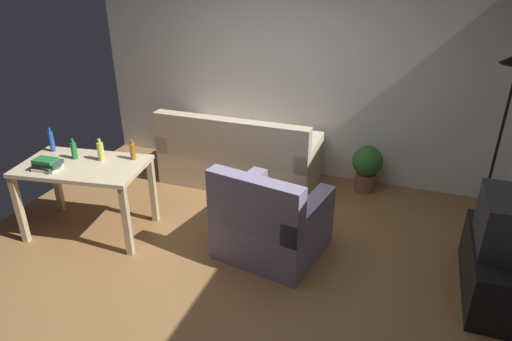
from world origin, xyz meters
name	(u,v)px	position (x,y,z in m)	size (l,w,h in m)	color
ground_plane	(228,264)	(0.00, 0.00, -0.01)	(5.20, 4.40, 0.02)	olive
wall_rear	(295,68)	(0.00, 2.20, 1.35)	(5.20, 0.10, 2.70)	silver
couch	(239,160)	(-0.51, 1.59, 0.31)	(1.89, 0.84, 0.92)	beige
tv_stand	(494,269)	(2.25, 0.38, 0.24)	(0.44, 1.10, 0.48)	black
tv	(508,222)	(2.25, 0.38, 0.70)	(0.41, 0.60, 0.44)	#2D2D33
torchiere_lamp	(510,96)	(2.25, 1.50, 1.41)	(0.32, 0.32, 1.81)	black
desk	(84,174)	(-1.53, 0.04, 0.65)	(1.29, 0.87, 0.76)	#C6B28E
potted_plant	(367,165)	(1.00, 1.90, 0.33)	(0.36, 0.36, 0.57)	brown
armchair	(270,224)	(0.31, 0.29, 0.32)	(1.04, 0.99, 0.92)	gray
bottle_blue	(52,141)	(-2.03, 0.21, 0.87)	(0.05, 0.05, 0.25)	#2347A3
bottle_green	(74,150)	(-1.69, 0.13, 0.85)	(0.06, 0.06, 0.21)	#1E722D
bottle_squat	(101,151)	(-1.41, 0.19, 0.86)	(0.06, 0.06, 0.22)	#BCB24C
bottle_amber	(133,151)	(-1.13, 0.31, 0.85)	(0.06, 0.06, 0.21)	#9E6019
book_stack	(47,164)	(-1.75, -0.17, 0.82)	(0.28, 0.20, 0.12)	beige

